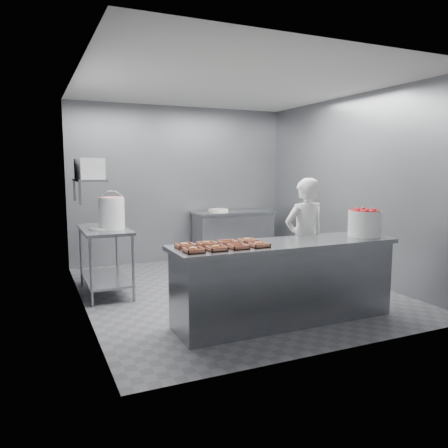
{
  "coord_description": "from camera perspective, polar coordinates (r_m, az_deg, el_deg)",
  "views": [
    {
      "loc": [
        -2.55,
        -5.4,
        1.72
      ],
      "look_at": [
        -0.23,
        -0.2,
        0.97
      ],
      "focal_mm": 35.0,
      "sensor_mm": 36.0,
      "label": 1
    }
  ],
  "objects": [
    {
      "name": "tray_4",
      "position": [
        4.49,
        -5.12,
        -2.82
      ],
      "size": [
        0.19,
        0.18,
        0.06
      ],
      "color": "tan",
      "rests_on": "service_counter"
    },
    {
      "name": "rag",
      "position": [
        6.57,
        -14.77,
        0.13
      ],
      "size": [
        0.17,
        0.16,
        0.02
      ],
      "primitive_type": "cube",
      "rotation": [
        0.0,
        0.0,
        -0.37
      ],
      "color": "#CCB28C",
      "rests_on": "prep_table"
    },
    {
      "name": "tray_6",
      "position": [
        4.66,
        0.51,
        -2.43
      ],
      "size": [
        0.19,
        0.18,
        0.04
      ],
      "color": "tan",
      "rests_on": "service_counter"
    },
    {
      "name": "tray_5",
      "position": [
        4.57,
        -2.27,
        -2.61
      ],
      "size": [
        0.19,
        0.18,
        0.06
      ],
      "color": "tan",
      "rests_on": "service_counter"
    },
    {
      "name": "tray_3",
      "position": [
        4.54,
        4.58,
        -2.68
      ],
      "size": [
        0.19,
        0.18,
        0.06
      ],
      "color": "tan",
      "rests_on": "service_counter"
    },
    {
      "name": "floor",
      "position": [
        6.21,
        1.19,
        -8.61
      ],
      "size": [
        4.5,
        4.5,
        0.0
      ],
      "primitive_type": "plane",
      "color": "#4C4C51",
      "rests_on": "ground"
    },
    {
      "name": "tray_0",
      "position": [
        4.25,
        -3.99,
        -3.39
      ],
      "size": [
        0.19,
        0.18,
        0.06
      ],
      "color": "tan",
      "rests_on": "service_counter"
    },
    {
      "name": "strawberry_tub",
      "position": [
        5.46,
        17.89,
        0.23
      ],
      "size": [
        0.38,
        0.38,
        0.32
      ],
      "color": "silver",
      "rests_on": "service_counter"
    },
    {
      "name": "prep_table",
      "position": [
        6.17,
        -15.28,
        -3.33
      ],
      "size": [
        0.6,
        1.2,
        0.9
      ],
      "color": "slate",
      "rests_on": "ground"
    },
    {
      "name": "back_counter",
      "position": [
        8.17,
        1.22,
        -1.45
      ],
      "size": [
        1.5,
        0.6,
        0.9
      ],
      "color": "slate",
      "rests_on": "ground"
    },
    {
      "name": "tray_7",
      "position": [
        4.76,
        3.1,
        -2.19
      ],
      "size": [
        0.19,
        0.18,
        0.06
      ],
      "color": "tan",
      "rests_on": "service_counter"
    },
    {
      "name": "bucket_lid",
      "position": [
        6.01,
        -15.84,
        -0.56
      ],
      "size": [
        0.36,
        0.36,
        0.02
      ],
      "primitive_type": "cylinder",
      "rotation": [
        0.0,
        0.0,
        0.28
      ],
      "color": "silver",
      "rests_on": "prep_table"
    },
    {
      "name": "wall_left",
      "position": [
        5.44,
        -18.25,
        3.71
      ],
      "size": [
        0.04,
        4.5,
        2.8
      ],
      "primitive_type": "cube",
      "color": "slate",
      "rests_on": "ground"
    },
    {
      "name": "ceiling",
      "position": [
        6.07,
        1.27,
        17.71
      ],
      "size": [
        4.5,
        4.5,
        0.0
      ],
      "primitive_type": "plane",
      "rotation": [
        3.14,
        0.0,
        0.0
      ],
      "color": "white",
      "rests_on": "wall_back"
    },
    {
      "name": "tray_1",
      "position": [
        4.33,
        -1.01,
        -3.15
      ],
      "size": [
        0.19,
        0.18,
        0.06
      ],
      "color": "tan",
      "rests_on": "service_counter"
    },
    {
      "name": "tray_2",
      "position": [
        4.43,
        1.89,
        -2.95
      ],
      "size": [
        0.19,
        0.18,
        0.04
      ],
      "color": "tan",
      "rests_on": "service_counter"
    },
    {
      "name": "worker",
      "position": [
        5.73,
        10.46,
        -2.0
      ],
      "size": [
        0.59,
        0.39,
        1.58
      ],
      "primitive_type": "imported",
      "rotation": [
        0.0,
        0.0,
        3.17
      ],
      "color": "white",
      "rests_on": "ground"
    },
    {
      "name": "wall_back",
      "position": [
        8.07,
        -5.65,
        5.16
      ],
      "size": [
        4.0,
        0.04,
        2.8
      ],
      "primitive_type": "cube",
      "color": "slate",
      "rests_on": "ground"
    },
    {
      "name": "wall_shelf",
      "position": [
        6.04,
        -17.2,
        5.52
      ],
      "size": [
        0.35,
        0.9,
        0.03
      ],
      "primitive_type": "cube",
      "color": "slate",
      "rests_on": "wall_left"
    },
    {
      "name": "service_counter",
      "position": [
        4.95,
        7.95,
        -7.45
      ],
      "size": [
        2.6,
        0.7,
        0.9
      ],
      "color": "slate",
      "rests_on": "ground"
    },
    {
      "name": "wall_right",
      "position": [
        7.07,
        16.09,
        4.58
      ],
      "size": [
        0.04,
        4.5,
        2.8
      ],
      "primitive_type": "cube",
      "color": "slate",
      "rests_on": "ground"
    },
    {
      "name": "appliance",
      "position": [
        5.96,
        -17.16,
        6.93
      ],
      "size": [
        0.36,
        0.4,
        0.27
      ],
      "primitive_type": "cube",
      "rotation": [
        0.0,
        0.0,
        0.13
      ],
      "color": "gray",
      "rests_on": "wall_shelf"
    },
    {
      "name": "paper_stack",
      "position": [
        7.98,
        -0.81,
        1.79
      ],
      "size": [
        0.32,
        0.24,
        0.06
      ],
      "primitive_type": "cube",
      "rotation": [
        0.0,
        0.0,
        0.08
      ],
      "color": "silver",
      "rests_on": "back_counter"
    },
    {
      "name": "glaze_bucket",
      "position": [
        5.99,
        -14.43,
        1.48
      ],
      "size": [
        0.35,
        0.33,
        0.51
      ],
      "color": "silver",
      "rests_on": "prep_table"
    }
  ]
}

